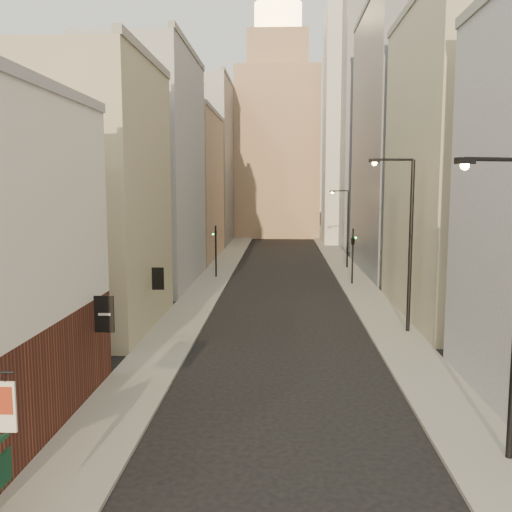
{
  "coord_description": "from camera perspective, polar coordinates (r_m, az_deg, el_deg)",
  "views": [
    {
      "loc": [
        -0.15,
        -8.2,
        8.77
      ],
      "look_at": [
        -1.43,
        19.83,
        5.27
      ],
      "focal_mm": 40.0,
      "sensor_mm": 36.0,
      "label": 1
    }
  ],
  "objects": [
    {
      "name": "sidewalk_left",
      "position": [
        64.11,
        -3.1,
        -0.7
      ],
      "size": [
        3.0,
        140.0,
        0.15
      ],
      "primitive_type": "cube",
      "color": "gray",
      "rests_on": "ground"
    },
    {
      "name": "white_tower",
      "position": [
        87.35,
        9.53,
        13.47
      ],
      "size": [
        8.0,
        8.0,
        41.5
      ],
      "color": "silver",
      "rests_on": "ground"
    },
    {
      "name": "left_bldg_wingrid",
      "position": [
        89.05,
        -5.1,
        9.15
      ],
      "size": [
        8.0,
        20.0,
        24.0
      ],
      "primitive_type": "cube",
      "color": "gray",
      "rests_on": "ground"
    },
    {
      "name": "sidewalk_right",
      "position": [
        64.14,
        8.54,
        -0.77
      ],
      "size": [
        3.0,
        140.0,
        0.15
      ],
      "primitive_type": "cube",
      "color": "gray",
      "rests_on": "ground"
    },
    {
      "name": "streetlamp_far",
      "position": [
        60.35,
        8.98,
        3.15
      ],
      "size": [
        2.09,
        0.82,
        8.24
      ],
      "rotation": [
        0.0,
        0.0,
        0.31
      ],
      "color": "black",
      "rests_on": "ground"
    },
    {
      "name": "left_bldg_beige",
      "position": [
        36.2,
        -16.58,
        5.59
      ],
      "size": [
        8.0,
        12.0,
        16.0
      ],
      "primitive_type": "cube",
      "color": "tan",
      "rests_on": "ground"
    },
    {
      "name": "traffic_light_left",
      "position": [
        53.72,
        -4.05,
        1.65
      ],
      "size": [
        0.62,
        0.58,
        5.0
      ],
      "rotation": [
        0.0,
        0.0,
        3.48
      ],
      "color": "black",
      "rests_on": "ground"
    },
    {
      "name": "traffic_light_right",
      "position": [
        50.51,
        9.67,
        1.32
      ],
      "size": [
        0.71,
        0.71,
        5.0
      ],
      "rotation": [
        0.0,
        0.0,
        3.53
      ],
      "color": "black",
      "rests_on": "ground"
    },
    {
      "name": "streetlamp_near",
      "position": [
        19.14,
        24.17,
        -3.44
      ],
      "size": [
        2.42,
        0.99,
        9.58
      ],
      "rotation": [
        0.0,
        0.0,
        0.33
      ],
      "color": "black",
      "rests_on": "ground"
    },
    {
      "name": "left_bldg_grey",
      "position": [
        51.59,
        -10.78,
        8.35
      ],
      "size": [
        8.0,
        16.0,
        20.0
      ],
      "primitive_type": "cube",
      "color": "gray",
      "rests_on": "ground"
    },
    {
      "name": "right_bldg_wingrid",
      "position": [
        59.61,
        14.64,
        10.95
      ],
      "size": [
        8.0,
        20.0,
        26.0
      ],
      "primitive_type": "cube",
      "color": "gray",
      "rests_on": "ground"
    },
    {
      "name": "right_bldg_beige",
      "position": [
        40.1,
        20.48,
        8.42
      ],
      "size": [
        8.0,
        16.0,
        20.0
      ],
      "primitive_type": "cube",
      "color": "tan",
      "rests_on": "ground"
    },
    {
      "name": "highrise",
      "position": [
        89.69,
        14.96,
        17.72
      ],
      "size": [
        21.0,
        23.0,
        51.2
      ],
      "color": "gray",
      "rests_on": "ground"
    },
    {
      "name": "streetlamp_mid",
      "position": [
        34.34,
        14.81,
        2.03
      ],
      "size": [
        2.69,
        0.56,
        10.29
      ],
      "rotation": [
        0.0,
        0.0,
        0.12
      ],
      "color": "black",
      "rests_on": "ground"
    },
    {
      "name": "clock_tower",
      "position": [
        100.59,
        2.16,
        12.15
      ],
      "size": [
        14.0,
        14.0,
        44.9
      ],
      "color": "tan",
      "rests_on": "ground"
    },
    {
      "name": "left_bldg_tan",
      "position": [
        69.22,
        -7.3,
        6.82
      ],
      "size": [
        8.0,
        18.0,
        17.0
      ],
      "primitive_type": "cube",
      "color": "tan",
      "rests_on": "ground"
    }
  ]
}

